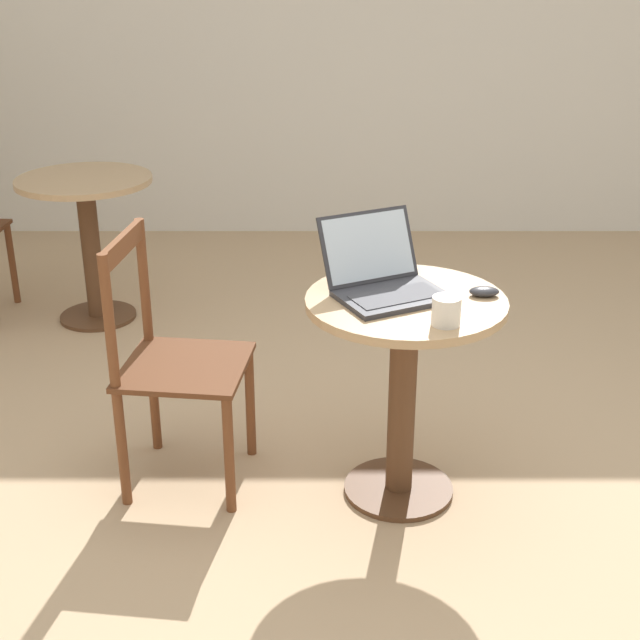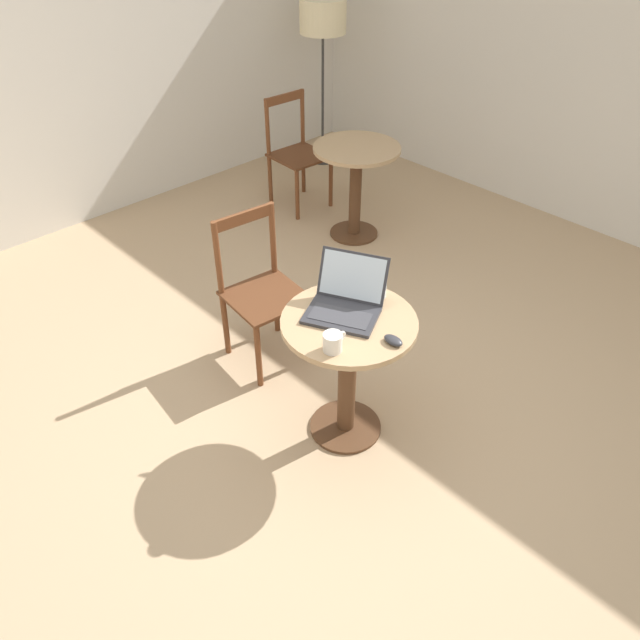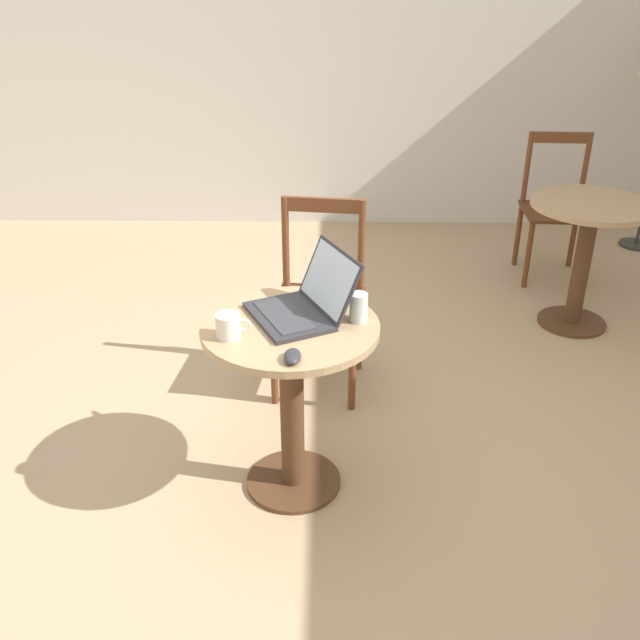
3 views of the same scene
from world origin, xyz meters
name	(u,v)px [view 2 (image 2 of 3)]	position (x,y,z in m)	size (l,w,h in m)	color
ground_plane	(330,435)	(0.00, 0.00, 0.00)	(16.00, 16.00, 0.00)	tan
wall_back	(15,61)	(0.00, 3.23, 1.35)	(9.40, 0.06, 2.70)	silver
cafe_table_near	(348,354)	(0.10, -0.02, 0.54)	(0.67, 0.67, 0.76)	#51331E
cafe_table_mid	(356,173)	(1.70, 1.44, 0.54)	(0.67, 0.67, 0.76)	#51331E
chair_near_back	(262,292)	(0.20, 0.79, 0.47)	(0.48, 0.48, 0.94)	brown
chair_mid_back	(297,154)	(1.74, 2.18, 0.47)	(0.45, 0.45, 0.94)	brown
floor_lamp	(323,21)	(2.57, 2.71, 1.32)	(0.42, 0.42, 1.50)	#333333
laptop	(345,302)	(0.14, 0.05, 0.81)	(0.47, 0.46, 0.24)	#2D2D33
mouse	(393,340)	(0.12, -0.28, 0.77)	(0.06, 0.10, 0.03)	#2D2D33
mug	(333,342)	(-0.11, -0.12, 0.80)	(0.13, 0.09, 0.09)	silver
drinking_glass	(380,287)	(0.35, 0.01, 0.81)	(0.07, 0.07, 0.11)	silver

